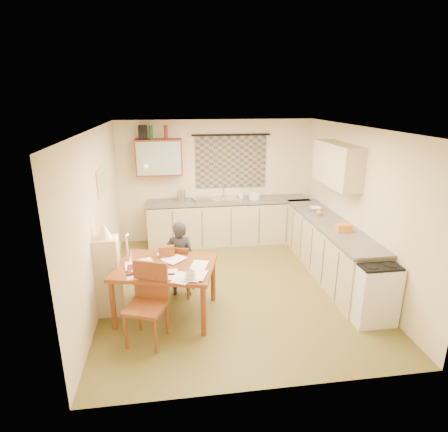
{
  "coord_description": "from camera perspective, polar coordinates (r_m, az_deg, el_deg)",
  "views": [
    {
      "loc": [
        -0.91,
        -5.34,
        2.93
      ],
      "look_at": [
        -0.13,
        0.2,
        1.14
      ],
      "focal_mm": 30.0,
      "sensor_mm": 36.0,
      "label": 1
    }
  ],
  "objects": [
    {
      "name": "bottle_green",
      "position": [
        7.46,
        -11.07,
        12.41
      ],
      "size": [
        0.08,
        0.08,
        0.26
      ],
      "primitive_type": "cylinder",
      "rotation": [
        0.0,
        0.0,
        0.14
      ],
      "color": "#195926",
      "rests_on": "wall_cabinet"
    },
    {
      "name": "mug",
      "position": [
        4.74,
        -5.12,
        -9.03
      ],
      "size": [
        0.18,
        0.18,
        0.1
      ],
      "primitive_type": "imported",
      "rotation": [
        0.0,
        0.0,
        -0.17
      ],
      "color": "white",
      "rests_on": "dining_table"
    },
    {
      "name": "chair_far",
      "position": [
        5.87,
        -6.71,
        -9.47
      ],
      "size": [
        0.47,
        0.47,
        0.84
      ],
      "rotation": [
        0.0,
        0.0,
        2.83
      ],
      "color": "#672F13",
      "rests_on": "floor"
    },
    {
      "name": "print_canvas",
      "position": [
        5.96,
        -17.9,
        4.96
      ],
      "size": [
        0.01,
        0.42,
        0.32
      ],
      "primitive_type": "cube",
      "color": "beige",
      "rests_on": "wall_left"
    },
    {
      "name": "speaker",
      "position": [
        7.47,
        -12.25,
        12.35
      ],
      "size": [
        0.16,
        0.2,
        0.26
      ],
      "primitive_type": "cube",
      "rotation": [
        0.0,
        0.0,
        0.01
      ],
      "color": "black",
      "rests_on": "wall_cabinet"
    },
    {
      "name": "orange_box",
      "position": [
        5.01,
        -13.27,
        -8.33
      ],
      "size": [
        0.14,
        0.12,
        0.04
      ],
      "primitive_type": "cube",
      "rotation": [
        0.0,
        0.0,
        -0.41
      ],
      "color": "orange",
      "rests_on": "dining_table"
    },
    {
      "name": "magazine",
      "position": [
        5.1,
        -14.55,
        -8.03
      ],
      "size": [
        0.28,
        0.34,
        0.03
      ],
      "primitive_type": "imported",
      "rotation": [
        0.0,
        0.0,
        0.09
      ],
      "color": "maroon",
      "rests_on": "dining_table"
    },
    {
      "name": "dish_rack",
      "position": [
        7.57,
        -3.46,
        2.55
      ],
      "size": [
        0.43,
        0.4,
        0.06
      ],
      "primitive_type": "cube",
      "rotation": [
        0.0,
        0.0,
        0.34
      ],
      "color": "silver",
      "rests_on": "counter_back"
    },
    {
      "name": "mixing_bowl",
      "position": [
        7.72,
        4.65,
        3.2
      ],
      "size": [
        0.28,
        0.28,
        0.16
      ],
      "primitive_type": "cylinder",
      "rotation": [
        0.0,
        0.0,
        0.17
      ],
      "color": "white",
      "rests_on": "counter_back"
    },
    {
      "name": "book",
      "position": [
        5.23,
        -13.74,
        -7.35
      ],
      "size": [
        0.33,
        0.35,
        0.02
      ],
      "primitive_type": "imported",
      "rotation": [
        0.0,
        0.0,
        -0.37
      ],
      "color": "orange",
      "rests_on": "dining_table"
    },
    {
      "name": "soap_bottle",
      "position": [
        7.71,
        2.68,
        3.3
      ],
      "size": [
        0.14,
        0.14,
        0.18
      ],
      "primitive_type": "imported",
      "rotation": [
        0.0,
        0.0,
        -0.42
      ],
      "color": "white",
      "rests_on": "counter_back"
    },
    {
      "name": "window_blind",
      "position": [
        7.76,
        1.07,
        8.24
      ],
      "size": [
        1.45,
        0.03,
        1.05
      ],
      "primitive_type": "cube",
      "color": "navy",
      "rests_on": "wall_back"
    },
    {
      "name": "orange_bag",
      "position": [
        6.12,
        17.74,
        -1.73
      ],
      "size": [
        0.23,
        0.18,
        0.12
      ],
      "primitive_type": "cube",
      "rotation": [
        0.0,
        0.0,
        -0.08
      ],
      "color": "orange",
      "rests_on": "counter_right"
    },
    {
      "name": "wall_cabinet_glass",
      "position": [
        7.34,
        -9.91,
        8.62
      ],
      "size": [
        0.84,
        0.02,
        0.64
      ],
      "primitive_type": "cube",
      "color": "#99B2A5",
      "rests_on": "wall_back"
    },
    {
      "name": "wall_cabinet",
      "position": [
        7.51,
        -9.88,
        8.82
      ],
      "size": [
        0.9,
        0.34,
        0.7
      ],
      "primitive_type": "cube",
      "color": "maroon",
      "rests_on": "wall_back"
    },
    {
      "name": "upper_cabinet_right",
      "position": [
        6.59,
        16.85,
        7.54
      ],
      "size": [
        0.34,
        1.3,
        0.7
      ],
      "primitive_type": "cube",
      "color": "tan",
      "rests_on": "wall_right"
    },
    {
      "name": "shelf_stand",
      "position": [
        5.47,
        -17.17,
        -8.75
      ],
      "size": [
        0.32,
        0.3,
        1.13
      ],
      "primitive_type": "cube",
      "color": "tan",
      "rests_on": "floor"
    },
    {
      "name": "kettle",
      "position": [
        7.53,
        -6.55,
        3.08
      ],
      "size": [
        0.18,
        0.18,
        0.24
      ],
      "primitive_type": "cylinder",
      "rotation": [
        0.0,
        0.0,
        -0.02
      ],
      "color": "silver",
      "rests_on": "counter_back"
    },
    {
      "name": "candle_flame",
      "position": [
        5.19,
        -14.44,
        -2.76
      ],
      "size": [
        0.02,
        0.02,
        0.02
      ],
      "primitive_type": "sphere",
      "color": "#FFCC66",
      "rests_on": "dining_table"
    },
    {
      "name": "chair_near",
      "position": [
        4.89,
        -11.62,
        -15.08
      ],
      "size": [
        0.58,
        0.58,
        1.0
      ],
      "rotation": [
        0.0,
        0.0,
        -0.36
      ],
      "color": "#672F13",
      "rests_on": "floor"
    },
    {
      "name": "lampshade",
      "position": [
        5.21,
        -17.84,
        -2.06
      ],
      "size": [
        0.2,
        0.2,
        0.22
      ],
      "primitive_type": "cone",
      "color": "beige",
      "rests_on": "shelf_stand"
    },
    {
      "name": "wall_right",
      "position": [
        6.31,
        19.88,
        1.22
      ],
      "size": [
        0.02,
        4.5,
        2.5
      ],
      "primitive_type": "cube",
      "color": "beige",
      "rests_on": "floor"
    },
    {
      "name": "candle_holder",
      "position": [
        5.35,
        -14.16,
        -5.85
      ],
      "size": [
        0.07,
        0.07,
        0.18
      ],
      "primitive_type": "cylinder",
      "rotation": [
        0.0,
        0.0,
        -0.25
      ],
      "color": "silver",
      "rests_on": "dining_table"
    },
    {
      "name": "counter_back",
      "position": [
        7.78,
        0.72,
        -0.84
      ],
      "size": [
        3.3,
        0.62,
        0.92
      ],
      "color": "tan",
      "rests_on": "floor"
    },
    {
      "name": "letter_rack",
      "position": [
        5.4,
        -8.75,
        -5.36
      ],
      "size": [
        0.23,
        0.11,
        0.16
      ],
      "primitive_type": "cube",
      "rotation": [
        0.0,
        0.0,
        0.06
      ],
      "color": "#672F13",
      "rests_on": "dining_table"
    },
    {
      "name": "candle",
      "position": [
        5.24,
        -14.57,
        -4.03
      ],
      "size": [
        0.03,
        0.03,
        0.22
      ],
      "primitive_type": "cylinder",
      "rotation": [
        0.0,
        0.0,
        -0.23
      ],
      "color": "white",
      "rests_on": "dining_table"
    },
    {
      "name": "papers",
      "position": [
        5.03,
        -8.42,
        -8.05
      ],
      "size": [
        1.16,
        1.07,
        0.02
      ],
      "rotation": [
        0.0,
        0.0,
        -0.25
      ],
      "color": "white",
      "rests_on": "dining_table"
    },
    {
      "name": "fruit_orange",
      "position": [
        6.84,
        14.33,
        0.52
      ],
      "size": [
        0.1,
        0.1,
        0.1
      ],
      "primitive_type": "sphere",
      "color": "orange",
      "rests_on": "counter_right"
    },
    {
      "name": "person",
      "position": [
        5.71,
        -6.7,
        -6.52
      ],
      "size": [
        0.52,
        0.42,
        1.19
      ],
      "primitive_type": "imported",
      "rotation": [
        0.0,
        0.0,
        2.98
      ],
      "color": "black",
      "rests_on": "floor"
    },
    {
      "name": "counter_right",
      "position": [
        6.71,
        15.58,
        -4.64
      ],
      "size": [
        0.62,
        2.95,
        0.92
      ],
      "color": "tan",
      "rests_on": "floor"
    },
    {
      "name": "eyeglasses",
      "position": [
        4.89,
        -8.29,
        -8.83
      ],
      "size": [
        0.13,
        0.05,
        0.02
      ],
      "primitive_type": "cube",
      "rotation": [
        0.0,
        0.0,
        0.03
      ],
      "color": "black",
      "rests_on": "dining_table"
    },
    {
      "name": "wall_left",
      "position": [
        5.7,
        -18.75,
        -0.37
      ],
      "size": [
        0.02,
        4.5,
        2.5
      ],
      "primitive_type": "cube",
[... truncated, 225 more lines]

